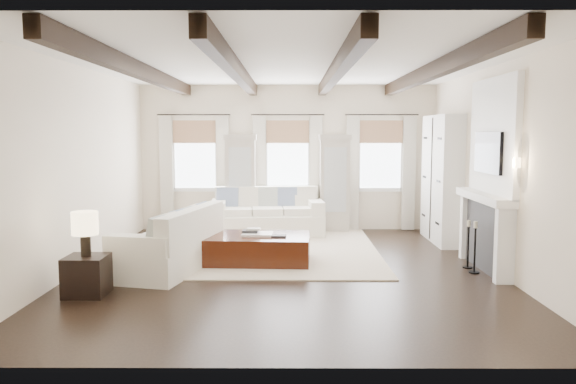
{
  "coord_description": "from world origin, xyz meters",
  "views": [
    {
      "loc": [
        0.06,
        -8.7,
        2.15
      ],
      "look_at": [
        0.02,
        0.81,
        1.15
      ],
      "focal_mm": 35.0,
      "sensor_mm": 36.0,
      "label": 1
    }
  ],
  "objects_px": {
    "sofa_left": "(174,244)",
    "side_table_front": "(87,276)",
    "ottoman": "(257,249)",
    "side_table_back": "(237,218)",
    "sofa_back": "(267,215)"
  },
  "relations": [
    {
      "from": "sofa_left",
      "to": "side_table_front",
      "type": "distance_m",
      "value": 1.68
    },
    {
      "from": "sofa_left",
      "to": "ottoman",
      "type": "bearing_deg",
      "value": 20.24
    },
    {
      "from": "sofa_left",
      "to": "side_table_back",
      "type": "xyz_separation_m",
      "value": [
        0.65,
        3.57,
        -0.12
      ]
    },
    {
      "from": "side_table_front",
      "to": "side_table_back",
      "type": "bearing_deg",
      "value": 73.14
    },
    {
      "from": "ottoman",
      "to": "side_table_front",
      "type": "relative_size",
      "value": 3.31
    },
    {
      "from": "ottoman",
      "to": "side_table_back",
      "type": "distance_m",
      "value": 3.16
    },
    {
      "from": "side_table_back",
      "to": "sofa_left",
      "type": "bearing_deg",
      "value": -100.34
    },
    {
      "from": "sofa_back",
      "to": "sofa_left",
      "type": "distance_m",
      "value": 3.37
    },
    {
      "from": "sofa_left",
      "to": "ottoman",
      "type": "distance_m",
      "value": 1.38
    },
    {
      "from": "side_table_front",
      "to": "side_table_back",
      "type": "distance_m",
      "value": 5.23
    },
    {
      "from": "side_table_back",
      "to": "ottoman",
      "type": "bearing_deg",
      "value": -78.36
    },
    {
      "from": "side_table_back",
      "to": "sofa_back",
      "type": "bearing_deg",
      "value": -34.69
    },
    {
      "from": "side_table_front",
      "to": "side_table_back",
      "type": "height_order",
      "value": "side_table_back"
    },
    {
      "from": "sofa_back",
      "to": "ottoman",
      "type": "relative_size",
      "value": 1.38
    },
    {
      "from": "sofa_left",
      "to": "side_table_front",
      "type": "xyz_separation_m",
      "value": [
        -0.87,
        -1.43,
        -0.14
      ]
    }
  ]
}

